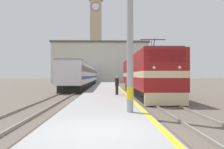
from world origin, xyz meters
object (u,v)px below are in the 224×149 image
catenary_mast (132,28)px  clock_tower (96,33)px  locomotive_train (144,75)px  person_on_platform (117,85)px  passenger_train (84,75)px

catenary_mast → clock_tower: clock_tower is taller
locomotive_train → person_on_platform: size_ratio=9.90×
passenger_train → person_on_platform: bearing=-75.8°
clock_tower → locomotive_train: bearing=-81.9°
person_on_platform → clock_tower: (-4.68, 55.38, 15.19)m
locomotive_train → person_on_platform: (-2.84, -2.29, -0.87)m
locomotive_train → catenary_mast: bearing=-102.6°
locomotive_train → clock_tower: 55.49m
catenary_mast → clock_tower: 65.84m
locomotive_train → passenger_train: size_ratio=0.50×
passenger_train → person_on_platform: size_ratio=19.79×
passenger_train → catenary_mast: catenary_mast is taller
passenger_train → clock_tower: bearing=89.5°
locomotive_train → catenary_mast: (-2.56, -11.43, 2.19)m
passenger_train → person_on_platform: passenger_train is taller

